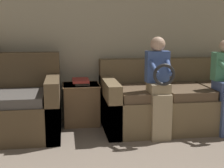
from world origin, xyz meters
The scene contains 5 objects.
wall_back centered at (0.00, 3.24, 1.27)m, with size 7.23×0.06×2.55m.
couch_main centered at (1.28, 2.72, 0.31)m, with size 2.06×0.99×0.86m.
child_left_seated centered at (0.86, 2.31, 0.66)m, with size 0.27×0.38×1.18m.
side_shelf centered at (-0.01, 2.96, 0.28)m, with size 0.48×0.45×0.54m.
book_stack centered at (-0.01, 2.95, 0.58)m, with size 0.22×0.31×0.07m.
Camera 1 is at (-0.22, -1.12, 1.31)m, focal length 50.00 mm.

